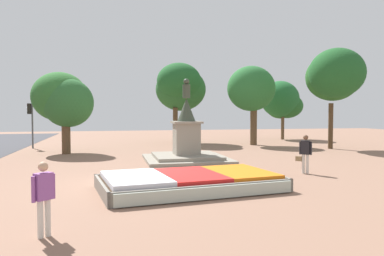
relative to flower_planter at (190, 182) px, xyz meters
The scene contains 11 objects.
ground_plane 2.42m from the flower_planter, 142.14° to the left, with size 80.25×80.25×0.00m, color #8C6651.
flower_planter is the anchor object (origin of this frame).
statue_monument 8.02m from the flower_planter, 79.64° to the left, with size 4.68×4.68×4.66m.
traffic_light_far_corner 19.29m from the flower_planter, 116.98° to the left, with size 0.41×0.29×3.40m.
pedestrian_with_handbag 6.28m from the flower_planter, 21.90° to the left, with size 0.57×0.57×1.75m.
pedestrian_near_planter 6.03m from the flower_planter, 134.64° to the right, with size 0.45×0.42×1.70m.
park_tree_far_left 19.03m from the flower_planter, 62.47° to the left, with size 4.02×3.66×6.56m.
park_tree_behind_statue 14.97m from the flower_planter, 113.89° to the left, with size 4.12×4.23×5.46m.
park_tree_far_right 26.22m from the flower_planter, 57.45° to the left, with size 4.32×4.02×5.83m.
park_tree_street_side 20.41m from the flower_planter, 80.75° to the left, with size 4.50×5.03×6.99m.
park_tree_mid_canopy 18.65m from the flower_planter, 41.56° to the left, with size 4.37×4.68×7.38m.
Camera 1 is at (-0.80, -14.47, 2.82)m, focal length 35.00 mm.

